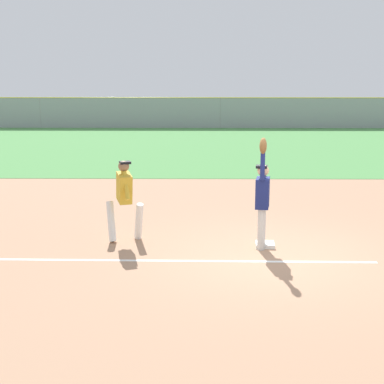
{
  "coord_description": "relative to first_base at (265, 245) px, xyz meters",
  "views": [
    {
      "loc": [
        -1.43,
        -10.38,
        3.46
      ],
      "look_at": [
        -1.56,
        1.06,
        1.05
      ],
      "focal_mm": 52.18,
      "sensor_mm": 36.0,
      "label": 1
    }
  ],
  "objects": [
    {
      "name": "fielder",
      "position": [
        -0.09,
        -0.13,
        1.08
      ],
      "size": [
        0.33,
        0.9,
        2.28
      ],
      "rotation": [
        0.0,
        0.0,
        2.97
      ],
      "color": "silver",
      "rests_on": "ground_plane"
    },
    {
      "name": "runner",
      "position": [
        -2.92,
        0.38,
        0.96
      ],
      "size": [
        0.86,
        0.83,
        1.72
      ],
      "rotation": [
        0.0,
        0.0,
        0.33
      ],
      "color": "white",
      "rests_on": "ground_plane"
    },
    {
      "name": "parked_car_red",
      "position": [
        8.66,
        29.86,
        0.63
      ],
      "size": [
        4.4,
        2.13,
        1.25
      ],
      "rotation": [
        0.0,
        0.0,
        -0.0
      ],
      "color": "#B21E1E",
      "rests_on": "ground_plane"
    },
    {
      "name": "first_base",
      "position": [
        0.0,
        0.0,
        0.0
      ],
      "size": [
        0.4,
        0.4,
        0.08
      ],
      "primitive_type": "cube",
      "rotation": [
        0.0,
        0.0,
        -0.05
      ],
      "color": "white",
      "rests_on": "ground_plane"
    },
    {
      "name": "baseball",
      "position": [
        -0.06,
        0.29,
        1.65
      ],
      "size": [
        0.07,
        0.07,
        0.07
      ],
      "primitive_type": "sphere",
      "color": "white"
    },
    {
      "name": "parked_car_black",
      "position": [
        -1.79,
        29.55,
        0.63
      ],
      "size": [
        4.44,
        2.2,
        1.25
      ],
      "rotation": [
        0.0,
        0.0,
        -0.02
      ],
      "color": "black",
      "rests_on": "ground_plane"
    },
    {
      "name": "outfield_grass",
      "position": [
        0.06,
        16.81,
        -0.04
      ],
      "size": [
        47.62,
        18.47,
        0.01
      ],
      "primitive_type": "cube",
      "color": "#4C8C47",
      "rests_on": "ground_plane"
    },
    {
      "name": "ground_plane",
      "position": [
        0.06,
        -0.62,
        -0.04
      ],
      "size": [
        80.01,
        80.01,
        0.0
      ],
      "primitive_type": "plane",
      "color": "tan"
    },
    {
      "name": "parked_car_white",
      "position": [
        -7.07,
        29.77,
        0.63
      ],
      "size": [
        4.59,
        2.51,
        1.25
      ],
      "rotation": [
        0.0,
        0.0,
        -0.12
      ],
      "color": "white",
      "rests_on": "ground_plane"
    },
    {
      "name": "chalk_foul_line",
      "position": [
        -4.0,
        -0.9,
        -0.04
      ],
      "size": [
        12.0,
        0.25,
        0.01
      ],
      "primitive_type": "cube",
      "rotation": [
        0.0,
        0.0,
        -0.01
      ],
      "color": "white",
      "rests_on": "ground_plane"
    },
    {
      "name": "parked_car_blue",
      "position": [
        3.72,
        29.67,
        0.63
      ],
      "size": [
        4.4,
        2.12,
        1.25
      ],
      "rotation": [
        0.0,
        0.0,
        0.0
      ],
      "color": "#23389E",
      "rests_on": "ground_plane"
    },
    {
      "name": "outfield_fence",
      "position": [
        0.06,
        26.04,
        0.97
      ],
      "size": [
        47.7,
        0.08,
        2.01
      ],
      "color": "#93999E",
      "rests_on": "ground_plane"
    }
  ]
}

